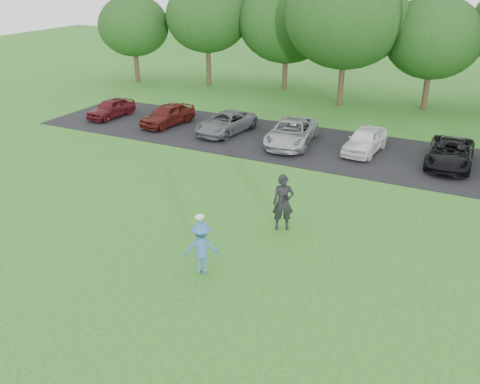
# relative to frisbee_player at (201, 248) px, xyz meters

# --- Properties ---
(ground) EXTENTS (100.00, 100.00, 0.00)m
(ground) POSITION_rel_frisbee_player_xyz_m (-0.36, -0.29, -0.83)
(ground) COLOR #287120
(ground) RESTS_ON ground
(parking_lot) EXTENTS (32.00, 6.50, 0.03)m
(parking_lot) POSITION_rel_frisbee_player_xyz_m (-0.36, 12.71, -0.81)
(parking_lot) COLOR black
(parking_lot) RESTS_ON ground
(frisbee_player) EXTENTS (1.23, 1.05, 1.93)m
(frisbee_player) POSITION_rel_frisbee_player_xyz_m (0.00, 0.00, 0.00)
(frisbee_player) COLOR teal
(frisbee_player) RESTS_ON ground
(camera_bystander) EXTENTS (0.87, 0.76, 1.99)m
(camera_bystander) POSITION_rel_frisbee_player_xyz_m (1.05, 3.69, 0.17)
(camera_bystander) COLOR black
(camera_bystander) RESTS_ON ground
(parked_cars) EXTENTS (27.82, 4.87, 1.25)m
(parked_cars) POSITION_rel_frisbee_player_xyz_m (0.07, 12.59, -0.21)
(parked_cars) COLOR #551217
(parked_cars) RESTS_ON parking_lot
(tree_row) EXTENTS (42.39, 9.85, 8.64)m
(tree_row) POSITION_rel_frisbee_player_xyz_m (1.15, 22.47, 4.08)
(tree_row) COLOR #38281C
(tree_row) RESTS_ON ground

